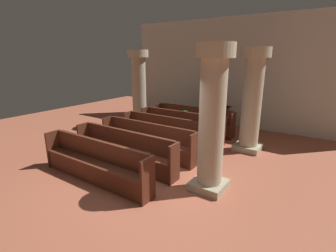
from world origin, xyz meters
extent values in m
plane|color=#AD5B42|center=(0.00, 0.00, 0.00)|extent=(19.20, 19.20, 0.00)
cube|color=beige|center=(0.00, 6.08, 2.25)|extent=(10.00, 0.16, 4.50)
cube|color=#562819|center=(-0.93, 4.17, 0.47)|extent=(3.23, 0.38, 0.05)
cube|color=#562819|center=(-0.93, 4.34, 0.74)|extent=(3.23, 0.04, 0.49)
cube|color=#492215|center=(-0.93, 4.39, 0.97)|extent=(3.10, 0.06, 0.02)
cube|color=#4E2416|center=(-2.57, 4.17, 0.49)|extent=(0.06, 0.44, 0.98)
cube|color=#4E2416|center=(0.72, 4.17, 0.49)|extent=(0.06, 0.44, 0.98)
cube|color=#522618|center=(-0.93, 4.00, 0.23)|extent=(3.23, 0.03, 0.43)
cube|color=#562819|center=(-0.93, 3.18, 0.47)|extent=(3.23, 0.38, 0.05)
cube|color=#562819|center=(-0.93, 3.35, 0.74)|extent=(3.23, 0.04, 0.49)
cube|color=#492215|center=(-0.93, 3.39, 0.97)|extent=(3.10, 0.06, 0.02)
cube|color=#4E2416|center=(-2.57, 3.18, 0.49)|extent=(0.06, 0.44, 0.98)
cube|color=#4E2416|center=(0.72, 3.18, 0.49)|extent=(0.06, 0.44, 0.98)
cube|color=#522618|center=(-0.93, 3.00, 0.23)|extent=(3.23, 0.03, 0.43)
cube|color=#562819|center=(-0.93, 2.19, 0.47)|extent=(3.23, 0.38, 0.05)
cube|color=#562819|center=(-0.93, 2.36, 0.74)|extent=(3.23, 0.04, 0.49)
cube|color=#492215|center=(-0.93, 2.40, 0.97)|extent=(3.10, 0.06, 0.02)
cube|color=#4E2416|center=(-2.57, 2.19, 0.49)|extent=(0.06, 0.44, 0.98)
cube|color=#4E2416|center=(0.72, 2.19, 0.49)|extent=(0.06, 0.44, 0.98)
cube|color=#522618|center=(-0.93, 2.01, 0.23)|extent=(3.23, 0.03, 0.43)
cube|color=#562819|center=(-0.93, 1.20, 0.47)|extent=(3.23, 0.38, 0.05)
cube|color=#562819|center=(-0.93, 1.36, 0.74)|extent=(3.23, 0.04, 0.49)
cube|color=#492215|center=(-0.93, 1.41, 0.97)|extent=(3.10, 0.06, 0.02)
cube|color=#4E2416|center=(-2.57, 1.20, 0.49)|extent=(0.06, 0.44, 0.98)
cube|color=#4E2416|center=(0.72, 1.20, 0.49)|extent=(0.06, 0.44, 0.98)
cube|color=#522618|center=(-0.93, 1.02, 0.23)|extent=(3.23, 0.03, 0.43)
cube|color=#562819|center=(-0.93, 0.20, 0.47)|extent=(3.23, 0.38, 0.05)
cube|color=#562819|center=(-0.93, 0.37, 0.74)|extent=(3.23, 0.05, 0.49)
cube|color=#492215|center=(-0.93, 0.42, 0.97)|extent=(3.10, 0.06, 0.02)
cube|color=#4E2416|center=(-2.57, 0.20, 0.49)|extent=(0.06, 0.44, 0.98)
cube|color=#4E2416|center=(0.72, 0.20, 0.49)|extent=(0.06, 0.44, 0.98)
cube|color=#522618|center=(-0.93, 0.03, 0.23)|extent=(3.23, 0.03, 0.43)
cube|color=#562819|center=(-0.93, -0.79, 0.47)|extent=(3.23, 0.38, 0.05)
cube|color=#562819|center=(-0.93, -0.62, 0.74)|extent=(3.23, 0.04, 0.49)
cube|color=#492215|center=(-0.93, -0.57, 0.97)|extent=(3.10, 0.06, 0.02)
cube|color=#4E2416|center=(-2.57, -0.79, 0.49)|extent=(0.06, 0.44, 0.98)
cube|color=#4E2416|center=(0.72, -0.79, 0.49)|extent=(0.06, 0.44, 0.98)
cube|color=#522618|center=(-0.93, -0.96, 0.23)|extent=(3.23, 0.03, 0.43)
cube|color=tan|center=(1.53, 3.38, 0.09)|extent=(0.80, 0.80, 0.18)
cylinder|color=#BCB293|center=(1.53, 3.38, 1.54)|extent=(0.59, 0.59, 2.72)
cylinder|color=beige|center=(1.53, 3.38, 3.05)|extent=(0.86, 0.86, 0.30)
cube|color=tan|center=(-3.33, 3.74, 0.09)|extent=(0.80, 0.80, 0.18)
cylinder|color=#BCB293|center=(-3.33, 3.74, 1.54)|extent=(0.59, 0.59, 2.72)
cylinder|color=beige|center=(-3.33, 3.74, 3.05)|extent=(0.86, 0.86, 0.30)
cube|color=tan|center=(1.53, 0.42, 0.09)|extent=(0.75, 0.75, 0.18)
cylinder|color=#BCB293|center=(1.53, 0.42, 1.54)|extent=(0.56, 0.56, 2.72)
cylinder|color=beige|center=(1.53, 0.42, 3.05)|extent=(0.81, 0.81, 0.30)
cube|color=brown|center=(0.02, 5.13, 0.03)|extent=(0.45, 0.45, 0.06)
cube|color=brown|center=(0.02, 5.13, 0.47)|extent=(0.28, 0.28, 0.95)
cube|color=brown|center=(0.02, 5.13, 1.01)|extent=(0.48, 0.35, 0.15)
cube|color=#194723|center=(-0.85, 3.39, 0.99)|extent=(0.14, 0.19, 0.02)
cube|color=navy|center=(0.90, 1.76, 0.12)|extent=(0.42, 0.28, 0.24)
camera|label=1|loc=(3.61, -4.34, 2.93)|focal=26.45mm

